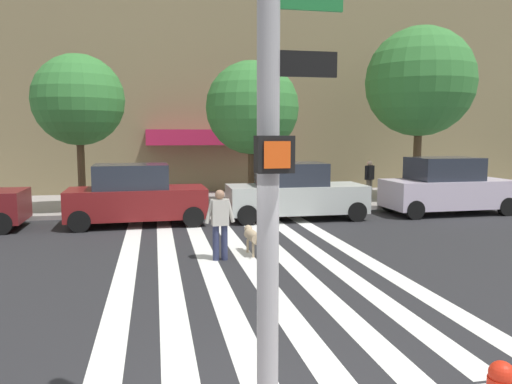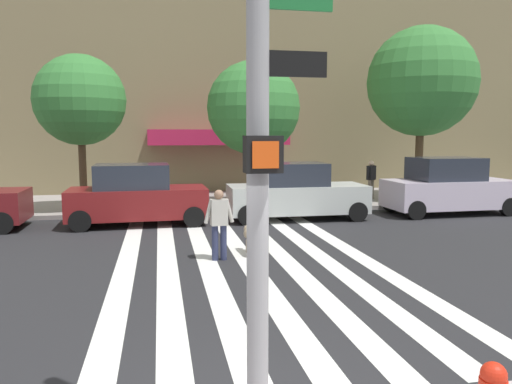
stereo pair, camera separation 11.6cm
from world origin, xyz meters
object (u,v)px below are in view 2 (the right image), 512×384
(parked_car_third_in_line, at_px, (296,193))
(street_tree_middle, at_px, (253,108))
(dog_on_leash, at_px, (252,236))
(traffic_light_pole, at_px, (260,53))
(street_tree_further, at_px, (422,82))
(parked_car_behind_first, at_px, (137,196))
(parked_car_fourth_in_line, at_px, (448,187))
(pedestrian_dog_walker, at_px, (219,221))
(pedestrian_bystander, at_px, (371,177))
(street_tree_nearest, at_px, (80,100))

(parked_car_third_in_line, height_order, street_tree_middle, street_tree_middle)
(parked_car_third_in_line, distance_m, dog_on_leash, 5.20)
(traffic_light_pole, relative_size, street_tree_further, 0.81)
(parked_car_behind_first, xyz_separation_m, street_tree_further, (11.50, 3.01, 4.12))
(parked_car_behind_first, xyz_separation_m, parked_car_fourth_in_line, (11.00, 0.00, 0.04))
(street_tree_further, xyz_separation_m, dog_on_leash, (-8.61, -7.60, -4.60))
(street_tree_further, relative_size, pedestrian_dog_walker, 4.37)
(traffic_light_pole, distance_m, parked_car_third_in_line, 13.14)
(pedestrian_dog_walker, bearing_deg, parked_car_fourth_in_line, 29.16)
(traffic_light_pole, relative_size, pedestrian_dog_walker, 3.54)
(parked_car_behind_first, height_order, street_tree_further, street_tree_further)
(parked_car_behind_first, relative_size, pedestrian_bystander, 2.67)
(dog_on_leash, bearing_deg, street_tree_nearest, 124.89)
(parked_car_behind_first, distance_m, street_tree_nearest, 4.39)
(dog_on_leash, relative_size, pedestrian_bystander, 0.70)
(traffic_light_pole, distance_m, parked_car_fourth_in_line, 15.76)
(traffic_light_pole, height_order, dog_on_leash, traffic_light_pole)
(traffic_light_pole, distance_m, pedestrian_dog_walker, 7.79)
(parked_car_fourth_in_line, distance_m, street_tree_middle, 7.71)
(parked_car_behind_first, height_order, street_tree_middle, street_tree_middle)
(parked_car_third_in_line, relative_size, street_tree_middle, 0.85)
(street_tree_middle, distance_m, street_tree_further, 7.36)
(parked_car_fourth_in_line, xyz_separation_m, pedestrian_bystander, (-1.46, 3.39, 0.11))
(parked_car_fourth_in_line, height_order, pedestrian_dog_walker, parked_car_fourth_in_line)
(traffic_light_pole, relative_size, parked_car_third_in_line, 1.24)
(street_tree_middle, height_order, dog_on_leash, street_tree_middle)
(parked_car_fourth_in_line, relative_size, street_tree_middle, 0.84)
(pedestrian_dog_walker, bearing_deg, parked_car_third_in_line, 57.15)
(street_tree_middle, height_order, pedestrian_bystander, street_tree_middle)
(parked_car_fourth_in_line, relative_size, pedestrian_bystander, 2.81)
(traffic_light_pole, distance_m, street_tree_middle, 14.96)
(traffic_light_pole, bearing_deg, street_tree_nearest, 103.27)
(parked_car_third_in_line, distance_m, street_tree_middle, 3.93)
(parked_car_fourth_in_line, xyz_separation_m, dog_on_leash, (-8.11, -4.59, -0.53))
(parked_car_fourth_in_line, bearing_deg, pedestrian_dog_walker, -150.84)
(dog_on_leash, bearing_deg, traffic_light_pole, -100.16)
(traffic_light_pole, xyz_separation_m, pedestrian_bystander, (8.03, 15.70, -2.44))
(parked_car_fourth_in_line, bearing_deg, dog_on_leash, -150.47)
(street_tree_middle, xyz_separation_m, pedestrian_dog_walker, (-2.21, -7.38, -2.94))
(parked_car_fourth_in_line, xyz_separation_m, street_tree_nearest, (-12.96, 2.35, 3.10))
(street_tree_nearest, bearing_deg, pedestrian_bystander, 5.13)
(parked_car_third_in_line, bearing_deg, parked_car_fourth_in_line, -0.01)
(parked_car_third_in_line, relative_size, street_tree_nearest, 0.85)
(parked_car_behind_first, xyz_separation_m, dog_on_leash, (2.89, -4.59, -0.48))
(pedestrian_dog_walker, bearing_deg, street_tree_nearest, 118.58)
(parked_car_fourth_in_line, height_order, street_tree_middle, street_tree_middle)
(pedestrian_bystander, bearing_deg, dog_on_leash, -129.80)
(parked_car_behind_first, bearing_deg, pedestrian_bystander, 19.55)
(street_tree_nearest, xyz_separation_m, street_tree_further, (13.45, 0.65, 0.97))
(street_tree_further, height_order, pedestrian_dog_walker, street_tree_further)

